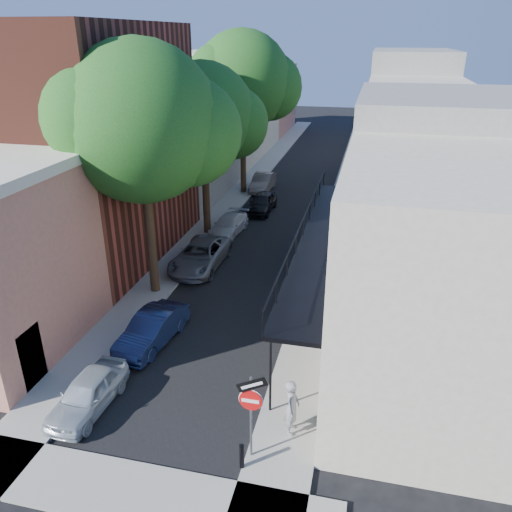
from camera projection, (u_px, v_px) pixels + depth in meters
The scene contains 19 objects.
ground at pixel (138, 464), 14.44m from camera, with size 160.00×160.00×0.00m, color black.
road_surface at pixel (297, 186), 41.13m from camera, with size 6.00×64.00×0.01m, color black.
sidewalk_left at pixel (250, 182), 41.95m from camera, with size 2.00×64.00×0.12m, color gray.
sidewalk_right at pixel (346, 188), 40.28m from camera, with size 2.00×64.00×0.12m, color gray.
sidewalk_cross at pixel (121, 491), 13.53m from camera, with size 12.00×2.00×0.12m, color gray.
buildings_left at pixel (182, 123), 39.97m from camera, with size 10.10×59.10×12.00m.
buildings_right at pixel (418, 137), 37.01m from camera, with size 9.80×55.00×10.00m.
sign_post at pixel (251, 403), 13.82m from camera, with size 0.89×0.17×2.99m.
bollard at pixel (242, 456), 14.05m from camera, with size 0.14×0.14×0.80m, color black.
oak_near at pixel (153, 126), 21.08m from camera, with size 7.48×6.80×11.42m.
oak_mid at pixel (210, 118), 28.51m from camera, with size 6.60×6.00×10.20m.
oak_far at pixel (249, 82), 36.05m from camera, with size 7.70×7.00×11.90m.
parked_car_a at pixel (88, 393), 16.41m from camera, with size 1.42×3.52×1.20m, color #A9B3BB.
parked_car_b at pixel (152, 329), 19.87m from camera, with size 1.37×3.93×1.30m, color #151F42.
parked_car_c at pixel (200, 256), 26.43m from camera, with size 2.25×4.88×1.36m, color slate.
parked_car_d at pixel (229, 225), 30.97m from camera, with size 1.59×3.91×1.13m, color silver.
parked_car_e at pixel (262, 203), 34.80m from camera, with size 1.55×3.85×1.31m, color black.
parked_car_f at pixel (263, 182), 39.55m from camera, with size 1.42×4.08×1.34m, color slate.
pedestrian at pixel (292, 407), 15.12m from camera, with size 0.68×0.45×1.87m, color gray.
Camera 1 is at (5.79, -9.68, 11.39)m, focal length 35.00 mm.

